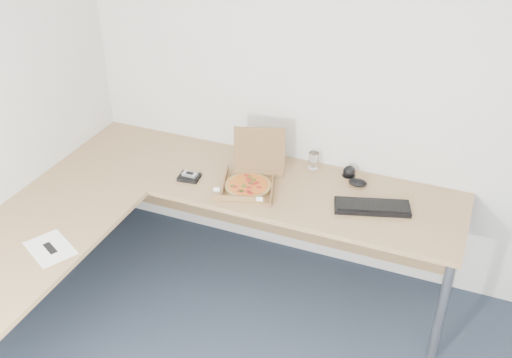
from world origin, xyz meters
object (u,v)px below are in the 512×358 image
at_px(desk, 175,210).
at_px(keyboard, 372,207).
at_px(drinking_glass, 314,161).
at_px(pizza_box, 249,182).
at_px(wallet, 189,177).

height_order(desk, keyboard, keyboard).
relative_size(drinking_glass, keyboard, 0.26).
bearing_deg(keyboard, pizza_box, 167.60).
relative_size(drinking_glass, wallet, 0.87).
distance_m(keyboard, wallet, 1.11).
height_order(pizza_box, drinking_glass, pizza_box).
bearing_deg(keyboard, desk, -176.34).
xyz_separation_m(keyboard, wallet, (-1.11, -0.10, -0.00)).
bearing_deg(wallet, pizza_box, -0.39).
xyz_separation_m(desk, pizza_box, (0.32, 0.33, 0.07)).
relative_size(pizza_box, drinking_glass, 3.25).
bearing_deg(keyboard, wallet, 168.39).
xyz_separation_m(pizza_box, keyboard, (0.73, 0.06, -0.02)).
bearing_deg(wallet, drinking_glass, 24.29).
bearing_deg(pizza_box, wallet, 169.10).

